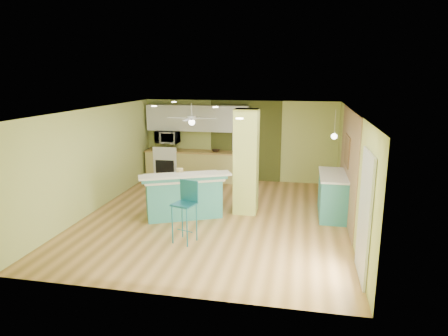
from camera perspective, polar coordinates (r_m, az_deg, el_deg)
The scene contains 23 objects.
floor at distance 9.46m, azimuth -1.27°, elevation -7.01°, with size 6.00×7.00×0.01m, color olive.
ceiling at distance 8.92m, azimuth -1.35°, elevation 8.31°, with size 6.00×7.00×0.01m, color white.
wall_back at distance 12.49m, azimuth 2.20°, elevation 3.89°, with size 6.00×0.01×2.50m, color #BCC76B.
wall_front at distance 5.87m, azimuth -8.84°, elevation -7.00°, with size 6.00×0.01×2.50m, color #BCC76B.
wall_left at distance 10.18m, azimuth -18.06°, elevation 1.13°, with size 0.01×7.00×2.50m, color #BCC76B.
wall_right at distance 8.96m, azimuth 17.79°, elevation -0.43°, with size 0.01×7.00×2.50m, color #BCC76B.
wood_panel at distance 9.54m, azimuth 17.31°, elevation 0.40°, with size 0.02×3.40×2.50m, color #84664B.
olive_accent at distance 12.44m, azimuth 3.10°, elevation 3.85°, with size 2.20×0.02×2.50m, color #484E1F.
interior_door at distance 12.46m, azimuth 3.07°, elevation 2.70°, with size 0.82×0.05×2.00m, color white.
french_door at distance 6.82m, azimuth 19.43°, elevation -6.52°, with size 0.04×1.08×2.10m, color silver.
column at distance 9.48m, azimuth 3.19°, elevation 0.90°, with size 0.55×0.55×2.50m, color #BECA5D.
kitchen_run at distance 12.62m, azimuth -3.89°, elevation 0.36°, with size 3.25×0.63×0.94m.
stove at distance 12.89m, azimuth -7.98°, elevation 0.48°, with size 0.76×0.66×1.08m.
upper_cabinets at distance 12.49m, azimuth -3.85°, elevation 7.11°, with size 3.20×0.34×0.80m, color silver.
microwave at distance 12.73m, azimuth -8.10°, elevation 4.41°, with size 0.70×0.48×0.39m, color silver.
ceiling_fan at distance 11.16m, azimuth -4.64°, elevation 7.04°, with size 1.41×1.41×0.61m.
pendant_lamp at distance 9.54m, azimuth 15.46°, elevation 4.41°, with size 0.14×0.14×0.69m.
wall_decor at distance 9.68m, azimuth 17.18°, elevation 2.40°, with size 0.03×0.90×0.70m, color brown.
peninsula at distance 9.45m, azimuth -5.81°, elevation -3.85°, with size 2.21×1.79×1.10m.
bar_stool at distance 7.92m, azimuth -5.40°, elevation -4.76°, with size 0.51×0.51×1.24m.
side_counter at distance 9.76m, azimuth 15.29°, elevation -3.70°, with size 0.66×1.56×1.00m.
fruit_bowl at distance 12.36m, azimuth -1.16°, elevation 2.50°, with size 0.27×0.27×0.07m, color #342215.
canister at distance 9.50m, azimuth -6.32°, elevation -0.51°, with size 0.16×0.16×0.15m, color gold.
Camera 1 is at (1.95, -8.67, 3.26)m, focal length 32.00 mm.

